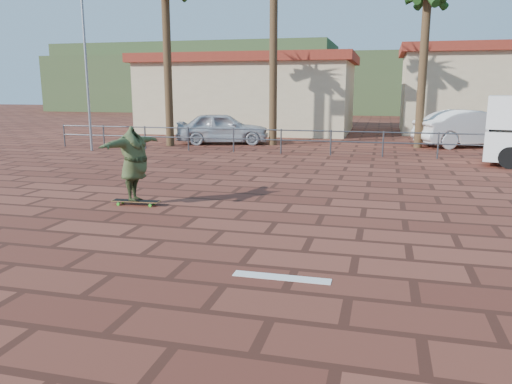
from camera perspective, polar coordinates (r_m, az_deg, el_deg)
ground at (r=8.41m, az=-0.13°, el=-6.40°), size 120.00×120.00×0.00m
paint_stripe at (r=7.16m, az=2.94°, el=-9.72°), size 1.40×0.22×0.01m
guardrail at (r=19.93m, az=8.56°, el=6.11°), size 24.06×0.06×1.00m
flagpole at (r=22.26m, az=-18.75°, el=16.44°), size 1.30×0.10×8.00m
building_west at (r=30.79m, az=-0.74°, el=11.22°), size 12.60×7.60×4.50m
building_east at (r=32.29m, az=25.50°, el=10.57°), size 10.60×6.60×5.00m
hill_front at (r=57.77m, az=12.62°, el=11.96°), size 70.00×18.00×6.00m
hill_back at (r=68.11m, az=-6.47°, el=12.95°), size 35.00×14.00×8.00m
longboard at (r=11.70m, az=-13.55°, el=-1.04°), size 1.13×0.31×0.11m
skateboarder at (r=11.54m, az=-13.76°, el=3.15°), size 0.84×2.13×1.69m
car_silver at (r=23.89m, az=-3.84°, el=7.30°), size 4.65×2.84×1.48m
car_white at (r=24.60m, az=23.42°, el=6.68°), size 5.26×3.63×1.64m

